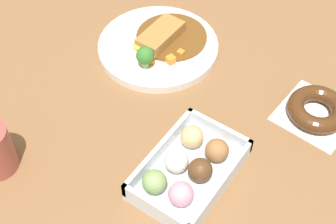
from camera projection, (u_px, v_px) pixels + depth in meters
The scene contains 4 objects.
ground_plane at pixel (181, 129), 0.92m from camera, with size 1.60×1.60×0.00m, color brown.
curry_plate at pixel (159, 45), 1.05m from camera, with size 0.26×0.26×0.07m.
donut_box at pixel (188, 169), 0.83m from camera, with size 0.20×0.13×0.05m.
chocolate_ring_donut at pixel (317, 110), 0.93m from camera, with size 0.14×0.14×0.03m.
Camera 1 is at (-0.48, -0.30, 0.72)m, focal length 52.08 mm.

